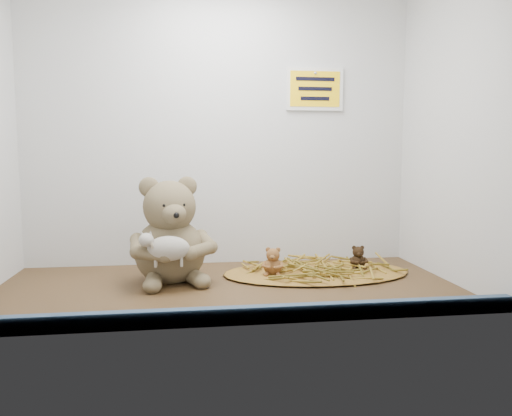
{
  "coord_description": "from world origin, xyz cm",
  "views": [
    {
      "loc": [
        -10.64,
        -127.13,
        34.61
      ],
      "look_at": [
        7.48,
        2.39,
        20.39
      ],
      "focal_mm": 35.0,
      "sensor_mm": 36.0,
      "label": 1
    }
  ],
  "objects": [
    {
      "name": "front_rail",
      "position": [
        0.0,
        -28.8,
        1.8
      ],
      "size": [
        119.28,
        2.2,
        3.6
      ],
      "primitive_type": "cube",
      "color": "#3C5974",
      "rests_on": "shelf_floor"
    },
    {
      "name": "straw_bed",
      "position": [
        26.32,
        10.62,
        0.52
      ],
      "size": [
        54.2,
        31.47,
        1.05
      ],
      "primitive_type": "ellipsoid",
      "color": "olive",
      "rests_on": "shelf_floor"
    },
    {
      "name": "main_teddy",
      "position": [
        -15.36,
        7.97,
        14.27
      ],
      "size": [
        27.72,
        28.69,
        28.54
      ],
      "primitive_type": null,
      "rotation": [
        0.0,
        0.0,
        0.22
      ],
      "color": "#756748",
      "rests_on": "shelf_floor"
    },
    {
      "name": "toy_lamb",
      "position": [
        -15.36,
        -2.25,
        10.98
      ],
      "size": [
        13.84,
        8.45,
        8.94
      ],
      "primitive_type": null,
      "color": "#B1AA9F",
      "rests_on": "main_teddy"
    },
    {
      "name": "wall_sign",
      "position": [
        30.0,
        29.4,
        55.0
      ],
      "size": [
        16.0,
        1.2,
        11.0
      ],
      "primitive_type": "cube",
      "color": "yellow",
      "rests_on": "back_wall"
    },
    {
      "name": "mini_teddy_brown",
      "position": [
        39.46,
        12.54,
        4.46
      ],
      "size": [
        5.97,
        6.25,
        6.81
      ],
      "primitive_type": null,
      "rotation": [
        0.0,
        0.0,
        -0.08
      ],
      "color": "black",
      "rests_on": "straw_bed"
    },
    {
      "name": "mini_teddy_tan",
      "position": [
        13.18,
        8.69,
        4.91
      ],
      "size": [
        7.73,
        7.98,
        7.73
      ],
      "primitive_type": null,
      "rotation": [
        0.0,
        0.0,
        -0.26
      ],
      "color": "brown",
      "rests_on": "straw_bed"
    },
    {
      "name": "alcove_shell",
      "position": [
        0.0,
        9.0,
        45.0
      ],
      "size": [
        120.4,
        60.2,
        90.4
      ],
      "color": "#3B2914",
      "rests_on": "ground"
    }
  ]
}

